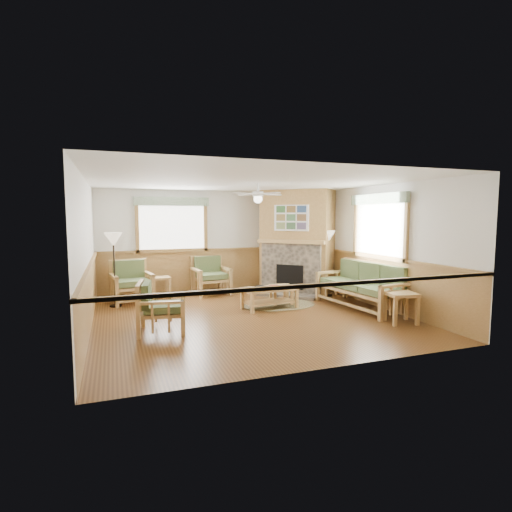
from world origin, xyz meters
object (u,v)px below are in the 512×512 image
object	(u,v)px
end_table_chairs	(160,287)
end_table_sofa	(401,308)
floor_lamp_left	(114,270)
armchair_back_left	(132,282)
armchair_back_right	(211,275)
sofa	(361,286)
armchair_left	(162,307)
footstool	(281,295)
coffee_table	(269,298)
floor_lamp_right	(327,263)

from	to	relation	value
end_table_chairs	end_table_sofa	distance (m)	5.68
end_table_sofa	floor_lamp_left	world-z (taller)	floor_lamp_left
armchair_back_left	armchair_back_right	world-z (taller)	armchair_back_left
sofa	end_table_sofa	size ratio (longest dim) A/B	3.71
armchair_back_left	armchair_back_right	size ratio (longest dim) A/B	1.01
armchair_left	sofa	bearing A→B (deg)	-75.18
sofa	armchair_back_left	bearing A→B (deg)	-121.89
armchair_back_right	floor_lamp_left	distance (m)	2.49
armchair_left	armchair_back_right	bearing A→B (deg)	-17.71
end_table_sofa	footstool	xyz separation A→B (m)	(-1.47, 2.31, -0.08)
sofa	armchair_back_right	world-z (taller)	sofa
armchair_back_left	coffee_table	bearing A→B (deg)	-39.04
armchair_left	end_table_sofa	bearing A→B (deg)	-92.27
sofa	end_table_sofa	xyz separation A→B (m)	(0.00, -1.31, -0.21)
sofa	coffee_table	bearing A→B (deg)	-114.58
armchair_back_right	end_table_sofa	bearing A→B (deg)	-60.78
footstool	floor_lamp_right	xyz separation A→B (m)	(1.47, 0.47, 0.62)
sofa	floor_lamp_right	bearing A→B (deg)	173.73
armchair_left	footstool	size ratio (longest dim) A/B	1.82
end_table_chairs	armchair_back_left	bearing A→B (deg)	-148.39
floor_lamp_right	armchair_left	bearing A→B (deg)	-157.04
sofa	armchair_back_left	xyz separation A→B (m)	(-4.73, 2.27, -0.01)
armchair_back_left	coffee_table	distance (m)	3.27
armchair_back_right	footstool	xyz separation A→B (m)	(1.26, -1.70, -0.28)
armchair_back_left	armchair_left	xyz separation A→B (m)	(0.39, -2.64, -0.05)
floor_lamp_left	end_table_sofa	bearing A→B (deg)	-32.99
coffee_table	footstool	bearing A→B (deg)	32.80
coffee_table	end_table_sofa	distance (m)	2.73
floor_lamp_right	end_table_sofa	bearing A→B (deg)	-90.00
end_table_sofa	coffee_table	bearing A→B (deg)	134.56
sofa	end_table_chairs	world-z (taller)	sofa
armchair_back_right	coffee_table	distance (m)	2.24
armchair_left	floor_lamp_left	size ratio (longest dim) A/B	0.53
sofa	armchair_back_right	xyz separation A→B (m)	(-2.73, 2.70, -0.01)
armchair_left	floor_lamp_right	world-z (taller)	floor_lamp_right
footstool	floor_lamp_left	size ratio (longest dim) A/B	0.29
end_table_sofa	footstool	distance (m)	2.74
armchair_back_right	armchair_back_left	bearing A→B (deg)	-172.86
coffee_table	floor_lamp_right	bearing A→B (deg)	16.44
footstool	sofa	bearing A→B (deg)	-34.23
end_table_chairs	coffee_table	bearing A→B (deg)	-44.35
armchair_back_left	floor_lamp_left	distance (m)	0.57
coffee_table	floor_lamp_left	xyz separation A→B (m)	(-3.19, 1.37, 0.60)
sofa	footstool	xyz separation A→B (m)	(-1.47, 1.00, -0.29)
end_table_chairs	sofa	bearing A→B (deg)	-33.83
armchair_back_left	floor_lamp_left	world-z (taller)	floor_lamp_left
end_table_chairs	armchair_back_right	bearing A→B (deg)	0.00
coffee_table	end_table_chairs	distance (m)	2.96
armchair_left	end_table_sofa	size ratio (longest dim) A/B	1.51
coffee_table	floor_lamp_right	xyz separation A→B (m)	(1.91, 0.83, 0.60)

